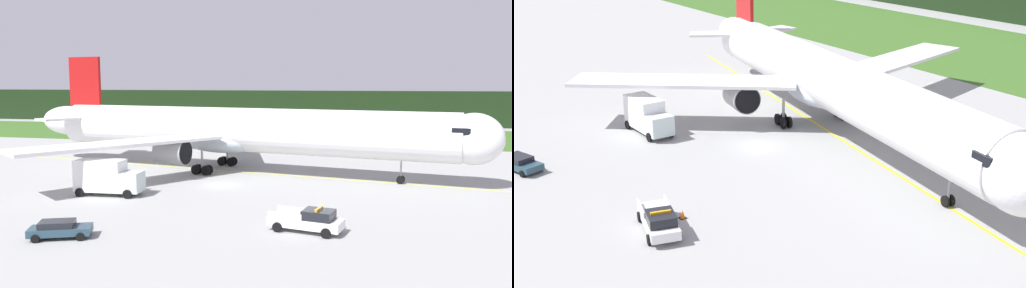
{
  "view_description": "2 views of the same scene",
  "coord_description": "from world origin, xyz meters",
  "views": [
    {
      "loc": [
        16.3,
        -52.22,
        11.32
      ],
      "look_at": [
        2.33,
        7.95,
        3.69
      ],
      "focal_mm": 35.15,
      "sensor_mm": 36.0,
      "label": 1
    },
    {
      "loc": [
        51.8,
        -31.04,
        21.53
      ],
      "look_at": [
        7.15,
        -3.06,
        2.92
      ],
      "focal_mm": 46.46,
      "sensor_mm": 36.0,
      "label": 2
    }
  ],
  "objects": [
    {
      "name": "distant_tree_line",
      "position": [
        0.0,
        84.8,
        4.51
      ],
      "size": [
        288.0,
        6.73,
        9.01
      ],
      "primitive_type": "cube",
      "color": "black",
      "rests_on": "ground"
    },
    {
      "name": "apron_cone",
      "position": [
        10.71,
        -12.94,
        0.31
      ],
      "size": [
        0.51,
        0.51,
        0.65
      ],
      "color": "black",
      "rests_on": "ground"
    },
    {
      "name": "taxiway_centerline_main",
      "position": [
        0.19,
        8.5,
        0.0
      ],
      "size": [
        81.93,
        13.81,
        0.01
      ],
      "primitive_type": "cube",
      "rotation": [
        0.0,
        0.0,
        -0.16
      ],
      "color": "yellow",
      "rests_on": "ground"
    },
    {
      "name": "ops_pickup_truck",
      "position": [
        11.83,
        -15.25,
        0.9
      ],
      "size": [
        5.92,
        3.24,
        1.94
      ],
      "color": "white",
      "rests_on": "ground"
    },
    {
      "name": "airliner",
      "position": [
        -0.39,
        8.6,
        5.23
      ],
      "size": [
        62.03,
        48.59,
        14.88
      ],
      "color": "white",
      "rests_on": "ground"
    },
    {
      "name": "catering_truck",
      "position": [
        -9.52,
        -7.37,
        1.87
      ],
      "size": [
        6.83,
        3.05,
        3.73
      ],
      "color": "silver",
      "rests_on": "ground"
    },
    {
      "name": "ground",
      "position": [
        0.0,
        0.0,
        0.0
      ],
      "size": [
        320.0,
        320.0,
        0.0
      ],
      "primitive_type": "plane",
      "color": "#989996"
    },
    {
      "name": "grass_verge",
      "position": [
        0.0,
        54.97,
        0.02
      ],
      "size": [
        320.0,
        37.16,
        0.04
      ],
      "primitive_type": "cube",
      "color": "#376021",
      "rests_on": "ground"
    },
    {
      "name": "staff_car",
      "position": [
        -5.7,
        -20.91,
        0.7
      ],
      "size": [
        4.73,
        3.32,
        1.3
      ],
      "color": "#26414F",
      "rests_on": "ground"
    }
  ]
}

